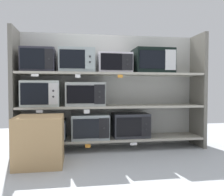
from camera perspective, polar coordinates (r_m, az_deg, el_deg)
The scene contains 24 objects.
ground at distance 2.45m, azimuth 3.84°, elevation -17.90°, with size 6.48×6.00×0.02m, color #B2B7BC.
back_panel at distance 3.51m, azimuth -0.59°, elevation 1.81°, with size 2.68×0.04×1.61m, color #B2B2AD.
upright_left at distance 3.33m, azimuth -22.15°, elevation 1.61°, with size 0.05×0.43×1.61m, color #68645B.
upright_right at distance 3.70m, azimuth 19.83°, elevation 1.70°, with size 0.05×0.43×1.61m, color #68645B.
shelf_0 at distance 3.35m, azimuth 0.00°, elevation -9.58°, with size 2.48×0.43×0.03m, color #ADA899.
microwave_0 at distance 3.30m, azimuth -15.75°, elevation -7.24°, with size 0.55×0.40×0.26m.
microwave_1 at distance 3.28m, azimuth -5.30°, elevation -6.68°, with size 0.49×0.42×0.33m.
microwave_2 at distance 3.36m, azimuth 4.43°, elevation -6.43°, with size 0.49×0.36×0.33m.
price_tag_0 at distance 3.11m, azimuth -5.76°, elevation -11.31°, with size 0.07×0.00×0.04m, color orange.
price_tag_1 at distance 3.20m, azimuth 5.15°, elevation -10.84°, with size 0.09×0.00×0.03m, color white.
shelf_1 at distance 3.29m, azimuth 0.00°, elevation -2.00°, with size 2.48×0.43×0.03m, color #ADA899.
microwave_3 at distance 3.26m, azimuth -16.51°, elevation 1.04°, with size 0.48×0.40×0.33m.
microwave_4 at distance 3.24m, azimuth -6.46°, elevation 0.94°, with size 0.51×0.41×0.31m.
price_tag_2 at distance 3.06m, azimuth -16.91°, elevation -3.09°, with size 0.08×0.00×0.03m, color white.
price_tag_3 at distance 3.04m, azimuth -6.05°, elevation -3.22°, with size 0.07×0.00×0.05m, color white.
shelf_2 at distance 3.28m, azimuth 0.00°, elevation 5.72°, with size 2.48×0.43×0.03m, color #ADA899.
microwave_5 at distance 3.29m, azimuth -17.11°, elevation 8.58°, with size 0.42×0.36×0.31m.
microwave_6 at distance 3.26m, azimuth -8.38°, elevation 8.77°, with size 0.47×0.38×0.31m.
microwave_7 at distance 3.30m, azimuth 0.57°, elevation 8.30°, with size 0.45×0.36×0.27m.
microwave_8 at distance 3.43m, azimuth 9.61°, elevation 8.61°, with size 0.53×0.42×0.34m.
price_tag_4 at distance 3.06m, azimuth -17.91°, elevation 5.19°, with size 0.09×0.00×0.03m, color white.
price_tag_5 at distance 3.03m, azimuth -8.15°, elevation 5.21°, with size 0.07×0.00×0.04m, color white.
price_tag_6 at distance 3.08m, azimuth 1.98°, elevation 5.22°, with size 0.07×0.00×0.04m, color orange.
shipping_carton at distance 2.77m, azimuth -16.82°, elevation -9.63°, with size 0.50×0.50×0.53m, color tan.
Camera 1 is at (-0.51, -3.24, 0.83)m, focal length 38.39 mm.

